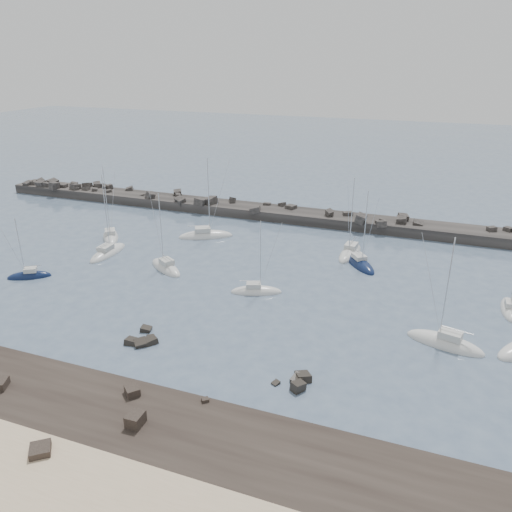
{
  "coord_description": "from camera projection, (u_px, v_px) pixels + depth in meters",
  "views": [
    {
      "loc": [
        24.66,
        -49.29,
        29.41
      ],
      "look_at": [
        1.79,
        12.0,
        2.73
      ],
      "focal_mm": 35.0,
      "sensor_mm": 36.0,
      "label": 1
    }
  ],
  "objects": [
    {
      "name": "sailboat_9",
      "position": [
        445.0,
        344.0,
        54.12
      ],
      "size": [
        8.72,
        4.55,
        13.4
      ],
      "color": "silver",
      "rests_on": "ground"
    },
    {
      "name": "sailboat_1",
      "position": [
        111.0,
        237.0,
        85.6
      ],
      "size": [
        6.99,
        7.96,
        12.9
      ],
      "color": "silver",
      "rests_on": "ground"
    },
    {
      "name": "rock_cluster_near",
      "position": [
        142.0,
        341.0,
        54.87
      ],
      "size": [
        3.66,
        4.43,
        1.45
      ],
      "color": "black",
      "rests_on": "ground"
    },
    {
      "name": "sailboat_8",
      "position": [
        360.0,
        264.0,
        74.51
      ],
      "size": [
        6.65,
        7.81,
        12.52
      ],
      "color": "#0F1B3E",
      "rests_on": "ground"
    },
    {
      "name": "sailboat_2",
      "position": [
        29.0,
        276.0,
        70.46
      ],
      "size": [
        6.0,
        4.7,
        9.63
      ],
      "color": "#0F1B3E",
      "rests_on": "ground"
    },
    {
      "name": "sailboat_3",
      "position": [
        108.0,
        253.0,
        78.6
      ],
      "size": [
        2.74,
        8.55,
        13.42
      ],
      "color": "silver",
      "rests_on": "ground"
    },
    {
      "name": "breakwater",
      "position": [
        256.0,
        214.0,
        97.27
      ],
      "size": [
        115.0,
        7.51,
        5.11
      ],
      "color": "#2A2725",
      "rests_on": "ground"
    },
    {
      "name": "sailboat_4",
      "position": [
        206.0,
        236.0,
        85.87
      ],
      "size": [
        9.58,
        6.98,
        14.76
      ],
      "color": "silver",
      "rests_on": "ground"
    },
    {
      "name": "sailboat_5",
      "position": [
        166.0,
        268.0,
        73.15
      ],
      "size": [
        7.76,
        6.18,
        12.36
      ],
      "color": "silver",
      "rests_on": "ground"
    },
    {
      "name": "sailboat_6",
      "position": [
        350.0,
        254.0,
        78.47
      ],
      "size": [
        3.45,
        8.69,
        13.47
      ],
      "color": "silver",
      "rests_on": "ground"
    },
    {
      "name": "sailboat_10",
      "position": [
        509.0,
        310.0,
        61.35
      ],
      "size": [
        2.07,
        6.51,
        10.4
      ],
      "color": "silver",
      "rests_on": "ground"
    },
    {
      "name": "rock_shelf",
      "position": [
        98.0,
        423.0,
        42.76
      ],
      "size": [
        140.0,
        12.0,
        1.82
      ],
      "color": "black",
      "rests_on": "ground"
    },
    {
      "name": "sailboat_7",
      "position": [
        256.0,
        292.0,
        65.96
      ],
      "size": [
        7.1,
        4.3,
        10.85
      ],
      "color": "silver",
      "rests_on": "ground"
    },
    {
      "name": "ground",
      "position": [
        209.0,
        309.0,
        61.85
      ],
      "size": [
        400.0,
        400.0,
        0.0
      ],
      "primitive_type": "plane",
      "color": "#4B5D75",
      "rests_on": "ground"
    },
    {
      "name": "rock_cluster_far",
      "position": [
        300.0,
        382.0,
        47.98
      ],
      "size": [
        3.72,
        3.79,
        1.73
      ],
      "color": "black",
      "rests_on": "ground"
    }
  ]
}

